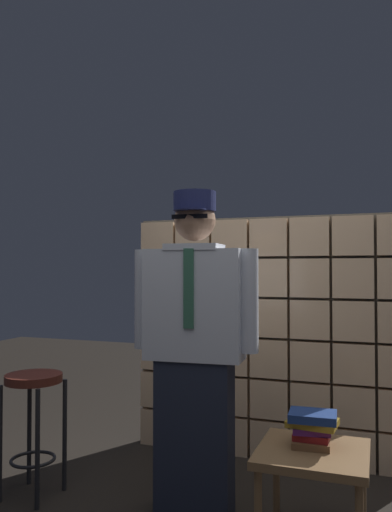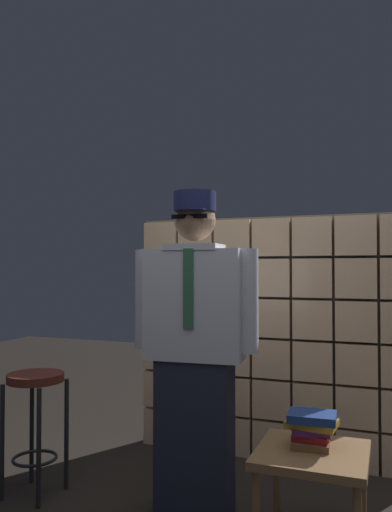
{
  "view_description": "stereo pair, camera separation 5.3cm",
  "coord_description": "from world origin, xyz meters",
  "px_view_note": "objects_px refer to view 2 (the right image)",
  "views": [
    {
      "loc": [
        0.74,
        -2.32,
        1.37
      ],
      "look_at": [
        -0.2,
        0.29,
        1.44
      ],
      "focal_mm": 35.29,
      "sensor_mm": 36.0,
      "label": 1
    },
    {
      "loc": [
        0.79,
        -2.3,
        1.37
      ],
      "look_at": [
        -0.2,
        0.29,
        1.44
      ],
      "focal_mm": 35.29,
      "sensor_mm": 36.0,
      "label": 2
    }
  ],
  "objects_px": {
    "book_stack": "(311,428)",
    "side_table": "(312,464)",
    "bar_stool": "(35,404)",
    "standing_person": "(195,346)"
  },
  "relations": [
    {
      "from": "standing_person",
      "to": "book_stack",
      "type": "height_order",
      "value": "standing_person"
    },
    {
      "from": "standing_person",
      "to": "side_table",
      "type": "distance_m",
      "value": 0.85
    },
    {
      "from": "bar_stool",
      "to": "book_stack",
      "type": "distance_m",
      "value": 1.66
    },
    {
      "from": "bar_stool",
      "to": "book_stack",
      "type": "relative_size",
      "value": 2.92
    },
    {
      "from": "book_stack",
      "to": "side_table",
      "type": "bearing_deg",
      "value": -79.15
    },
    {
      "from": "standing_person",
      "to": "book_stack",
      "type": "bearing_deg",
      "value": -13.44
    },
    {
      "from": "bar_stool",
      "to": "book_stack",
      "type": "xyz_separation_m",
      "value": [
        1.66,
        -0.01,
        0.04
      ]
    },
    {
      "from": "standing_person",
      "to": "bar_stool",
      "type": "relative_size",
      "value": 2.47
    },
    {
      "from": "side_table",
      "to": "standing_person",
      "type": "bearing_deg",
      "value": 167.35
    },
    {
      "from": "bar_stool",
      "to": "book_stack",
      "type": "bearing_deg",
      "value": -0.19
    }
  ]
}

